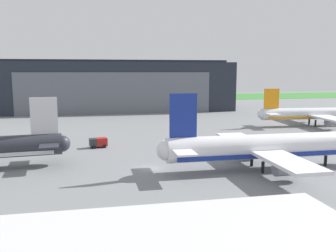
{
  "coord_description": "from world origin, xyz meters",
  "views": [
    {
      "loc": [
        -9.9,
        -63.78,
        17.54
      ],
      "look_at": [
        7.72,
        22.18,
        4.27
      ],
      "focal_mm": 39.05,
      "sensor_mm": 36.0,
      "label": 1
    }
  ],
  "objects_px": {
    "maintenance_hangar": "(114,86)",
    "airliner_near_left": "(266,147)",
    "stair_truck": "(98,142)",
    "airliner_far_right": "(317,114)"
  },
  "relations": [
    {
      "from": "maintenance_hangar",
      "to": "airliner_near_left",
      "type": "relative_size",
      "value": 2.6
    },
    {
      "from": "stair_truck",
      "to": "maintenance_hangar",
      "type": "bearing_deg",
      "value": 84.21
    },
    {
      "from": "stair_truck",
      "to": "airliner_near_left",
      "type": "bearing_deg",
      "value": -40.72
    },
    {
      "from": "airliner_near_left",
      "to": "stair_truck",
      "type": "distance_m",
      "value": 38.64
    },
    {
      "from": "airliner_far_right",
      "to": "maintenance_hangar",
      "type": "bearing_deg",
      "value": 134.85
    },
    {
      "from": "maintenance_hangar",
      "to": "airliner_far_right",
      "type": "distance_m",
      "value": 87.22
    },
    {
      "from": "maintenance_hangar",
      "to": "stair_truck",
      "type": "height_order",
      "value": "maintenance_hangar"
    },
    {
      "from": "airliner_far_right",
      "to": "stair_truck",
      "type": "relative_size",
      "value": 9.51
    },
    {
      "from": "maintenance_hangar",
      "to": "stair_truck",
      "type": "distance_m",
      "value": 83.07
    },
    {
      "from": "airliner_far_right",
      "to": "airliner_near_left",
      "type": "distance_m",
      "value": 60.95
    }
  ]
}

